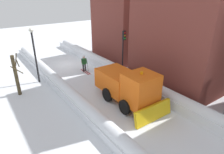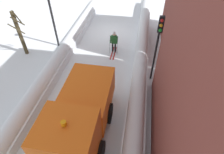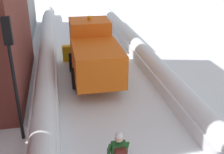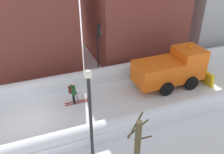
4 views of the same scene
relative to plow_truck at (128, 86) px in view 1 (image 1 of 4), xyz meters
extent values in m
plane|color=white|center=(0.44, -0.76, -1.48)|extent=(80.00, 80.00, 0.00)
cube|color=white|center=(-2.54, -0.76, -1.11)|extent=(1.10, 36.00, 0.73)
cylinder|color=white|center=(-2.54, -0.76, -0.75)|extent=(0.90, 34.20, 0.90)
cube|color=white|center=(3.42, -0.76, -1.18)|extent=(1.10, 36.00, 0.59)
cylinder|color=white|center=(3.42, -0.76, -0.89)|extent=(0.90, 34.20, 0.90)
cube|color=brown|center=(-7.32, -9.32, 2.82)|extent=(6.26, 6.68, 8.60)
cube|color=brown|center=(-7.32, -0.14, 4.39)|extent=(7.78, 8.09, 11.74)
cube|color=orange|center=(0.00, -1.32, -0.08)|extent=(2.30, 3.40, 1.60)
cube|color=orange|center=(0.00, 1.38, 0.27)|extent=(2.20, 2.00, 2.30)
cube|color=black|center=(0.00, 2.34, 0.78)|extent=(1.85, 0.06, 1.01)
cube|color=gold|center=(0.00, 2.73, -0.93)|extent=(3.20, 0.46, 1.13)
cylinder|color=orange|center=(0.00, 1.38, 1.54)|extent=(0.20, 0.20, 0.18)
cylinder|color=black|center=(-1.15, 1.08, -0.93)|extent=(0.25, 1.10, 1.10)
cylinder|color=black|center=(1.15, 1.08, -0.93)|extent=(0.25, 1.10, 1.10)
cylinder|color=black|center=(-1.15, -1.12, -0.93)|extent=(0.25, 1.10, 1.10)
cylinder|color=black|center=(1.15, -1.12, -0.93)|extent=(0.25, 1.10, 1.10)
cylinder|color=black|center=(-0.44, -7.72, -1.07)|extent=(0.14, 0.14, 0.82)
cylinder|color=black|center=(-0.22, -7.72, -1.07)|extent=(0.14, 0.14, 0.82)
cube|color=#1E5123|center=(-0.33, -7.72, -0.35)|extent=(0.42, 0.26, 0.62)
cube|color=#591E19|center=(-0.33, -7.93, -0.32)|extent=(0.32, 0.16, 0.44)
sphere|color=tan|center=(-0.33, -7.72, 0.12)|extent=(0.24, 0.24, 0.24)
sphere|color=silver|center=(-0.33, -7.72, 0.22)|extent=(0.22, 0.22, 0.22)
cylinder|color=#1E5123|center=(-0.59, -7.62, -0.32)|extent=(0.09, 0.33, 0.56)
cylinder|color=#1E5123|center=(-0.07, -7.62, -0.32)|extent=(0.09, 0.33, 0.56)
cube|color=maroon|center=(-0.44, -7.47, -1.46)|extent=(0.09, 1.80, 0.03)
cube|color=maroon|center=(-0.22, -7.47, -1.46)|extent=(0.09, 1.80, 0.03)
cylinder|color=#262628|center=(-0.63, -7.50, -0.88)|extent=(0.02, 0.19, 1.19)
cylinder|color=#262628|center=(-0.03, -7.50, -0.88)|extent=(0.02, 0.19, 1.19)
cylinder|color=black|center=(-3.35, -4.91, 0.33)|extent=(0.12, 0.12, 3.60)
cube|color=black|center=(-3.35, -4.77, 2.58)|extent=(0.28, 0.24, 0.90)
sphere|color=red|center=(-3.35, -4.64, 2.86)|extent=(0.18, 0.18, 0.18)
sphere|color=gold|center=(-3.35, -4.64, 2.58)|extent=(0.18, 0.18, 0.18)
sphere|color=green|center=(-3.35, -4.64, 2.30)|extent=(0.18, 0.18, 0.18)
cylinder|color=black|center=(4.50, -7.84, 0.90)|extent=(0.16, 0.16, 4.76)
sphere|color=silver|center=(4.50, -7.84, 3.46)|extent=(0.40, 0.40, 0.40)
cylinder|color=#433924|center=(6.60, -6.30, 0.26)|extent=(0.28, 0.28, 3.46)
cylinder|color=#433924|center=(6.36, -6.35, 1.58)|extent=(0.19, 0.76, 1.26)
cylinder|color=#433924|center=(6.32, -6.20, 1.34)|extent=(0.34, 0.89, 1.00)
cylinder|color=#433924|center=(6.49, -6.01, 0.83)|extent=(0.90, 0.42, 0.95)
camera|label=1|loc=(8.79, 10.29, 6.76)|focal=31.82mm
camera|label=2|loc=(-2.29, 4.72, 7.05)|focal=29.36mm
camera|label=3|loc=(-1.77, -13.91, 4.87)|focal=44.56mm
camera|label=4|loc=(13.22, -10.08, 8.52)|focal=37.77mm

